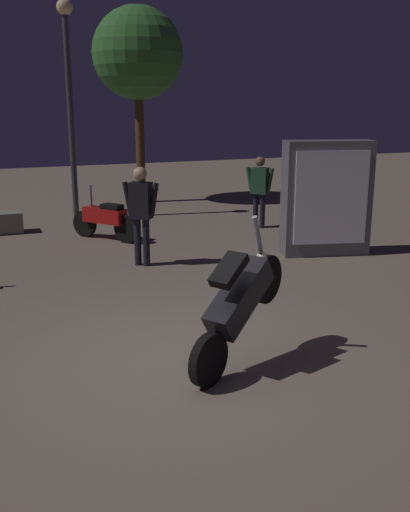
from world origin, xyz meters
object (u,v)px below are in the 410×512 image
(person_rider_beside, at_px, (141,207))
(person_bystander_far, at_px, (260,186))
(motorcycle_black_foreground, at_px, (239,302))
(motorcycle_red_parked_left, at_px, (105,219))
(kiosk_billboard, at_px, (326,198))
(streetlamp_near, at_px, (69,83))

(person_rider_beside, relative_size, person_bystander_far, 1.08)
(motorcycle_black_foreground, bearing_deg, person_bystander_far, 29.34)
(person_rider_beside, bearing_deg, motorcycle_black_foreground, 36.13)
(motorcycle_black_foreground, bearing_deg, person_rider_beside, 55.99)
(motorcycle_red_parked_left, relative_size, person_bystander_far, 0.86)
(motorcycle_red_parked_left, relative_size, kiosk_billboard, 0.65)
(motorcycle_red_parked_left, bearing_deg, motorcycle_black_foreground, 142.49)
(motorcycle_red_parked_left, xyz_separation_m, person_rider_beside, (0.20, -2.14, 0.59))
(person_bystander_far, bearing_deg, motorcycle_red_parked_left, -44.70)
(kiosk_billboard, bearing_deg, person_rider_beside, 5.82)
(motorcycle_black_foreground, xyz_separation_m, streetlamp_near, (-0.30, 8.87, 2.41))
(person_bystander_far, xyz_separation_m, kiosk_billboard, (0.11, -2.54, 0.11))
(motorcycle_black_foreground, height_order, person_rider_beside, person_rider_beside)
(motorcycle_black_foreground, height_order, kiosk_billboard, kiosk_billboard)
(motorcycle_red_parked_left, distance_m, streetlamp_near, 3.66)
(motorcycle_red_parked_left, xyz_separation_m, streetlamp_near, (-0.20, 2.45, 2.72))
(person_rider_beside, distance_m, streetlamp_near, 5.07)
(person_bystander_far, relative_size, streetlamp_near, 0.32)
(motorcycle_black_foreground, bearing_deg, streetlamp_near, 59.28)
(motorcycle_black_foreground, bearing_deg, motorcycle_red_parked_left, 58.21)
(person_rider_beside, height_order, streetlamp_near, streetlamp_near)
(motorcycle_red_parked_left, distance_m, person_bystander_far, 3.51)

